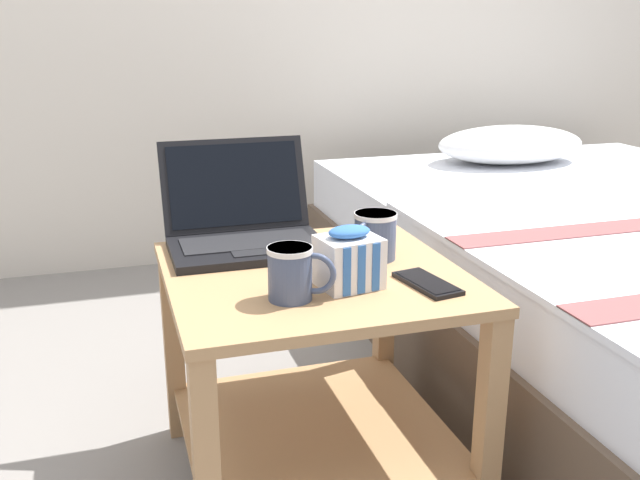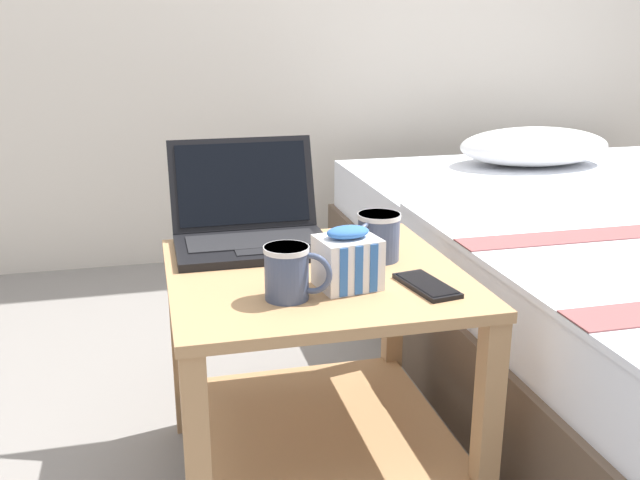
{
  "view_description": "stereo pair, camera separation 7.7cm",
  "coord_description": "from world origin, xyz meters",
  "views": [
    {
      "loc": [
        -0.39,
        -1.33,
        0.99
      ],
      "look_at": [
        0.0,
        -0.04,
        0.57
      ],
      "focal_mm": 40.0,
      "sensor_mm": 36.0,
      "label": 1
    },
    {
      "loc": [
        -0.32,
        -1.35,
        0.99
      ],
      "look_at": [
        0.0,
        -0.04,
        0.57
      ],
      "focal_mm": 40.0,
      "sensor_mm": 36.0,
      "label": 2
    }
  ],
  "objects": [
    {
      "name": "mug_front_right",
      "position": [
        0.15,
        0.04,
        0.55
      ],
      "size": [
        0.12,
        0.11,
        0.1
      ],
      "color": "#3F4C6B",
      "rests_on": "bedside_table"
    },
    {
      "name": "laptop",
      "position": [
        -0.1,
        0.21,
        0.54
      ],
      "size": [
        0.34,
        0.3,
        0.23
      ],
      "color": "black",
      "rests_on": "bedside_table"
    },
    {
      "name": "ground_plane",
      "position": [
        0.0,
        0.0,
        0.0
      ],
      "size": [
        8.0,
        8.0,
        0.0
      ],
      "primitive_type": "plane",
      "color": "gray"
    },
    {
      "name": "snack_bag",
      "position": [
        0.04,
        -0.1,
        0.55
      ],
      "size": [
        0.13,
        0.11,
        0.12
      ],
      "color": "white",
      "rests_on": "bedside_table"
    },
    {
      "name": "bedside_table",
      "position": [
        0.0,
        0.0,
        0.32
      ],
      "size": [
        0.6,
        0.59,
        0.49
      ],
      "color": "tan",
      "rests_on": "ground_plane"
    },
    {
      "name": "mug_front_left",
      "position": [
        -0.08,
        -0.14,
        0.55
      ],
      "size": [
        0.12,
        0.08,
        0.1
      ],
      "color": "#3F4C6B",
      "rests_on": "bedside_table"
    },
    {
      "name": "cell_phone",
      "position": [
        0.19,
        -0.15,
        0.5
      ],
      "size": [
        0.09,
        0.16,
        0.01
      ],
      "color": "black",
      "rests_on": "bedside_table"
    }
  ]
}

